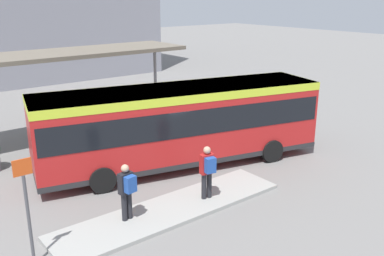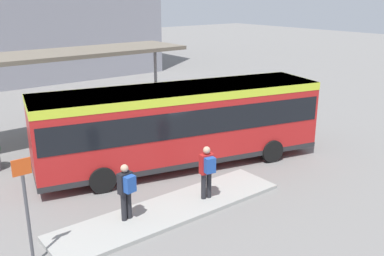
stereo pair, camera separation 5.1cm
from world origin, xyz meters
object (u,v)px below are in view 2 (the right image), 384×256
Objects in this scene: potted_planter_far_side at (71,139)px; bicycle_black at (273,103)px; city_bus at (181,120)px; pedestrian_waiting at (207,169)px; bicycle_blue at (254,97)px; platform_sign at (27,208)px; pedestrian_companion at (126,189)px; bicycle_green at (264,100)px; bicycle_white at (287,105)px.

bicycle_black is at bearing -1.55° from potted_planter_far_side.
city_bus is 7.21× the size of bicycle_black.
city_bus is 4.95m from potted_planter_far_side.
bicycle_blue is (10.53, 8.18, -0.75)m from pedestrian_waiting.
platform_sign is at bearing -142.09° from city_bus.
pedestrian_waiting reaches higher than bicycle_blue.
pedestrian_companion is at bearing -55.94° from bicycle_blue.
bicycle_green is 0.61× the size of platform_sign.
bicycle_blue is at bearing -41.59° from pedestrian_waiting.
pedestrian_waiting is 1.13× the size of bicycle_black.
bicycle_green is (10.59, 7.39, -0.75)m from pedestrian_waiting.
potted_planter_far_side is (-12.15, 0.33, 0.28)m from bicycle_black.
potted_planter_far_side reaches higher than bicycle_blue.
pedestrian_waiting is 7.13m from potted_planter_far_side.
potted_planter_far_side is at bearing 87.00° from bicycle_black.
platform_sign is (-5.52, 0.07, 0.43)m from pedestrian_waiting.
city_bus is at bearing -11.68° from pedestrian_waiting.
city_bus is 9.99m from bicycle_black.
bicycle_black is at bearing 2.58° from bicycle_blue.
bicycle_blue reaches higher than bicycle_green.
bicycle_blue is (-0.26, 2.39, 0.03)m from bicycle_white.
pedestrian_companion reaches higher than bicycle_black.
platform_sign reaches higher than potted_planter_far_side.
platform_sign is at bearing 104.53° from bicycle_green.
pedestrian_companion reaches higher than bicycle_white.
city_bus is 6.39× the size of bicycle_blue.
city_bus is at bearing -52.80° from potted_planter_far_side.
pedestrian_waiting is 1.09× the size of bicycle_white.
pedestrian_waiting is at bearing 114.98° from bicycle_green.
pedestrian_waiting is 13.36m from bicycle_blue.
bicycle_white is 1.03× the size of bicycle_black.
bicycle_white is 2.40m from bicycle_blue.
potted_planter_far_side reaches higher than bicycle_black.
bicycle_green is 17.74m from platform_sign.
city_bus is 7.43m from platform_sign.
pedestrian_companion is 1.45× the size of potted_planter_far_side.
platform_sign reaches higher than pedestrian_companion.
bicycle_white is (13.46, 5.42, -0.75)m from pedestrian_companion.
city_bus reaches higher than platform_sign.
city_bus is at bearing -64.09° from pedestrian_companion.
pedestrian_waiting is 12.43m from bicycle_black.
bicycle_blue is (9.27, 5.09, -1.41)m from city_bus.
bicycle_blue reaches higher than bicycle_white.
bicycle_green is at bearing -44.54° from pedestrian_waiting.
bicycle_blue is 1.49× the size of potted_planter_far_side.
pedestrian_waiting is 12.27m from bicycle_white.
bicycle_green is at bearing 2.18° from potted_planter_far_side.
bicycle_white is at bearing -51.18° from pedestrian_waiting.
pedestrian_companion is at bearing -75.21° from bicycle_white.
bicycle_white is (10.79, 5.80, -0.78)m from pedestrian_waiting.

